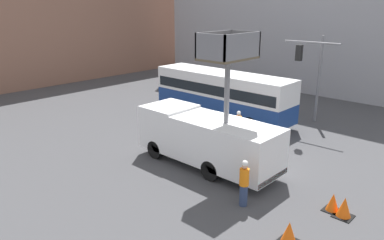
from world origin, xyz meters
TOP-DOWN VIEW (x-y plane):
  - ground_plane at (0.00, 0.00)m, footprint 120.00×120.00m
  - utility_truck at (-1.17, 0.89)m, footprint 2.50×7.43m
  - city_bus at (5.68, 5.40)m, footprint 2.52×10.25m
  - traffic_light_pole at (8.07, 0.21)m, footprint 3.72×3.47m
  - road_worker_near_truck at (-3.02, -2.63)m, footprint 0.38×0.38m
  - road_worker_directing at (2.85, 1.94)m, footprint 0.38×0.38m
  - traffic_cone_near_truck at (-1.13, -5.87)m, footprint 0.70×0.70m
  - traffic_cone_mid_road at (-3.94, -5.13)m, footprint 0.66×0.66m
  - traffic_cone_far_side at (-1.00, -5.38)m, footprint 0.64×0.64m

SIDE VIEW (x-z plane):
  - ground_plane at x=0.00m, z-range 0.00..0.00m
  - traffic_cone_far_side at x=-1.00m, z-range -0.02..0.71m
  - traffic_cone_mid_road at x=-3.94m, z-range -0.02..0.73m
  - traffic_cone_near_truck at x=-1.13m, z-range -0.02..0.77m
  - road_worker_directing at x=2.85m, z-range -0.01..1.76m
  - road_worker_near_truck at x=-3.02m, z-range 0.01..1.95m
  - utility_truck at x=-1.17m, z-range -1.68..4.83m
  - city_bus at x=5.68m, z-range 0.26..3.45m
  - traffic_light_pole at x=8.07m, z-range 1.04..6.73m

